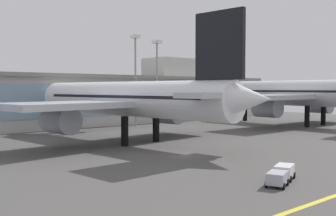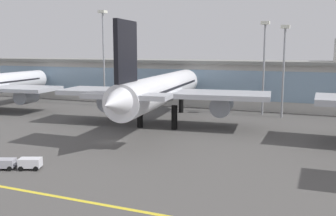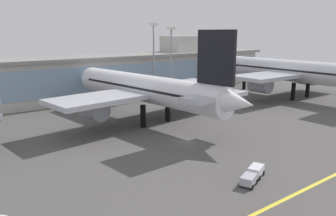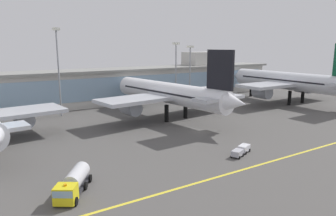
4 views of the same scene
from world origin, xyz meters
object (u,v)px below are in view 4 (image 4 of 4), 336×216
object	(u,v)px
apron_light_mast_west	(190,64)
apron_light_mast_centre	(176,63)
fuel_tanker_truck	(73,183)
apron_light_mast_east	(58,60)
airliner_near_right	(169,93)
baggage_tug_near	(241,150)
airliner_far_right	(289,81)

from	to	relation	value
apron_light_mast_west	apron_light_mast_centre	xyz separation A→B (m)	(-4.48, 2.16, 0.59)
fuel_tanker_truck	apron_light_mast_east	world-z (taller)	apron_light_mast_east
airliner_near_right	apron_light_mast_centre	size ratio (longest dim) A/B	2.46
airliner_near_right	apron_light_mast_west	bearing A→B (deg)	-55.37
apron_light_mast_west	airliner_near_right	bearing A→B (deg)	-138.31
fuel_tanker_truck	apron_light_mast_centre	xyz separation A→B (m)	(51.31, 51.51, 12.28)
apron_light_mast_west	apron_light_mast_east	bearing A→B (deg)	179.55
fuel_tanker_truck	baggage_tug_near	xyz separation A→B (m)	(30.36, -0.90, -0.72)
airliner_near_right	fuel_tanker_truck	size ratio (longest dim) A/B	5.71
fuel_tanker_truck	apron_light_mast_east	size ratio (longest dim) A/B	0.37
baggage_tug_near	fuel_tanker_truck	bearing A→B (deg)	155.91
fuel_tanker_truck	apron_light_mast_east	distance (m)	52.91
fuel_tanker_truck	apron_light_mast_west	xyz separation A→B (m)	(55.79, 49.35, 11.70)
apron_light_mast_centre	fuel_tanker_truck	bearing A→B (deg)	-134.89
apron_light_mast_centre	apron_light_mast_east	distance (m)	40.30
baggage_tug_near	apron_light_mast_east	bearing A→B (deg)	88.45
baggage_tug_near	airliner_far_right	bearing A→B (deg)	7.02
fuel_tanker_truck	baggage_tug_near	world-z (taller)	fuel_tanker_truck
apron_light_mast_centre	airliner_far_right	bearing A→B (deg)	-35.09
apron_light_mast_east	airliner_near_right	bearing A→B (deg)	-37.31
fuel_tanker_truck	apron_light_mast_centre	size ratio (longest dim) A/B	0.43
baggage_tug_near	apron_light_mast_west	world-z (taller)	apron_light_mast_west
airliner_far_right	baggage_tug_near	distance (m)	61.21
apron_light_mast_east	baggage_tug_near	bearing A→B (deg)	-69.16
airliner_far_right	apron_light_mast_centre	distance (m)	39.69
airliner_near_right	airliner_far_right	size ratio (longest dim) A/B	0.94
fuel_tanker_truck	baggage_tug_near	size ratio (longest dim) A/B	1.55
fuel_tanker_truck	airliner_near_right	bearing A→B (deg)	164.76
fuel_tanker_truck	apron_light_mast_east	xyz separation A→B (m)	(11.10, 49.71, 14.33)
fuel_tanker_truck	apron_light_mast_west	bearing A→B (deg)	164.87
airliner_far_right	apron_light_mast_centre	xyz separation A→B (m)	(-32.06, 22.52, 6.37)
apron_light_mast_centre	baggage_tug_near	bearing A→B (deg)	-111.78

